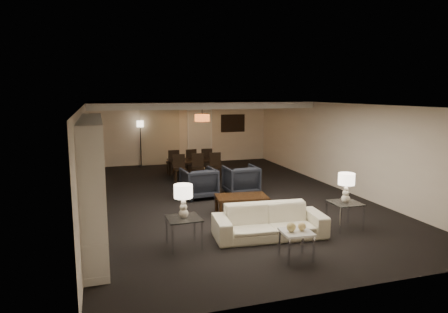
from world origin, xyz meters
The scene contains 35 objects.
floor centered at (0.00, 0.00, 0.00)m, with size 11.00×11.00×0.00m, color black.
ceiling centered at (0.00, 0.00, 2.50)m, with size 7.00×11.00×0.02m, color silver.
wall_back centered at (0.00, 5.50, 1.25)m, with size 7.00×0.02×2.50m, color beige.
wall_front centered at (0.00, -5.50, 1.25)m, with size 7.00×0.02×2.50m, color beige.
wall_left centered at (-3.50, 0.00, 1.25)m, with size 0.02×11.00×2.50m, color beige.
wall_right centered at (3.50, 0.00, 1.25)m, with size 0.02×11.00×2.50m, color beige.
ceiling_soffit centered at (0.00, 3.50, 2.40)m, with size 7.00×4.00×0.20m, color silver.
curtains centered at (-0.90, 5.42, 1.20)m, with size 1.50×0.12×2.40m, color beige.
door centered at (0.70, 5.47, 1.05)m, with size 0.90×0.05×2.10m, color silver.
painting centered at (2.10, 5.46, 1.55)m, with size 0.95×0.04×0.65m, color #142D38.
media_unit centered at (-3.31, -2.60, 1.18)m, with size 0.38×3.40×2.35m, color white, non-canonical shape.
pendant_light centered at (0.30, 3.50, 1.92)m, with size 0.52×0.52×0.24m, color #D8591E.
sofa centered at (-0.08, -3.22, 0.32)m, with size 2.17×0.85×0.63m, color beige.
coffee_table centered at (-0.08, -1.62, 0.21)m, with size 1.19×0.69×0.43m, color black, non-canonical shape.
armchair_left centered at (-0.68, 0.08, 0.40)m, with size 0.86×0.89×0.81m, color black.
armchair_right centered at (0.52, 0.08, 0.40)m, with size 0.86×0.89×0.81m, color black.
side_table_left centered at (-1.78, -3.22, 0.28)m, with size 0.59×0.59×0.55m, color silver, non-canonical shape.
side_table_right centered at (1.62, -3.22, 0.28)m, with size 0.59×0.59×0.55m, color silver, non-canonical shape.
table_lamp_left centered at (-1.78, -3.22, 0.86)m, with size 0.34×0.34×0.61m, color beige, non-canonical shape.
table_lamp_right centered at (1.62, -3.22, 0.86)m, with size 0.34×0.34×0.61m, color beige, non-canonical shape.
marble_table centered at (-0.08, -4.32, 0.25)m, with size 0.50×0.50×0.50m, color silver, non-canonical shape.
gold_gourd_a centered at (-0.18, -4.32, 0.57)m, with size 0.16×0.16×0.16m, color #DEC775.
gold_gourd_b centered at (0.02, -4.32, 0.56)m, with size 0.14×0.14×0.14m, color #E5C479.
television centered at (-3.28, -1.90, 1.04)m, with size 0.13×1.01×0.58m, color black.
vase_blue centered at (-3.31, -3.63, 1.15)m, with size 0.17×0.17×0.18m, color #24299F.
vase_amber centered at (-3.31, -2.98, 1.64)m, with size 0.15×0.15×0.16m, color gold.
floor_speaker centered at (-3.20, -0.98, 0.60)m, with size 0.13×0.13×1.19m, color black.
dining_table centered at (-0.19, 2.76, 0.29)m, with size 1.65×0.92×0.58m, color black.
chair_nl centered at (-0.79, 2.11, 0.43)m, with size 0.40×0.40×0.86m, color black, non-canonical shape.
chair_nm centered at (-0.19, 2.11, 0.43)m, with size 0.40×0.40×0.86m, color black, non-canonical shape.
chair_nr centered at (0.41, 2.11, 0.43)m, with size 0.40×0.40×0.86m, color black, non-canonical shape.
chair_fl centered at (-0.79, 3.41, 0.43)m, with size 0.40×0.40×0.86m, color black, non-canonical shape.
chair_fm centered at (-0.19, 3.41, 0.43)m, with size 0.40×0.40×0.86m, color black, non-canonical shape.
chair_fr centered at (0.41, 3.41, 0.43)m, with size 0.40×0.40×0.86m, color black, non-canonical shape.
floor_lamp centered at (-1.68, 5.20, 0.87)m, with size 0.25×0.25×1.75m, color black, non-canonical shape.
Camera 1 is at (-3.18, -10.08, 2.80)m, focal length 32.00 mm.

